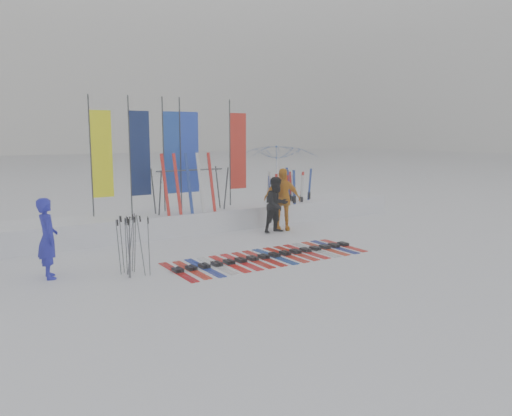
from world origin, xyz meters
TOP-DOWN VIEW (x-y plane):
  - ground at (0.00, 0.00)m, footprint 120.00×120.00m
  - snow_bank at (0.00, 4.60)m, footprint 14.00×1.60m
  - person_blue at (-4.57, 1.62)m, footprint 0.39×0.59m
  - person_black at (1.75, 2.93)m, footprint 0.83×0.68m
  - person_yellow at (2.10, 3.18)m, footprint 1.14×0.89m
  - tent_canopy at (3.58, 5.50)m, footprint 2.90×2.95m
  - ski_row at (-0.06, 0.65)m, footprint 4.65×1.69m
  - pole_cluster at (-3.14, 0.96)m, footprint 0.59×0.51m
  - feather_flags at (-0.68, 4.76)m, footprint 4.70×0.23m
  - ski_rack at (-0.32, 4.20)m, footprint 2.04×0.80m
  - upright_skis at (3.20, 4.39)m, footprint 1.65×0.97m

SIDE VIEW (x-z plane):
  - ground at x=0.00m, z-range 0.00..0.00m
  - ski_row at x=-0.06m, z-range 0.00..0.07m
  - snow_bank at x=0.00m, z-range 0.00..0.60m
  - pole_cluster at x=-3.14m, z-range -0.02..1.22m
  - upright_skis at x=3.20m, z-range -0.06..1.64m
  - person_blue at x=-4.57m, z-range 0.00..1.58m
  - person_black at x=1.75m, z-range 0.00..1.58m
  - person_yellow at x=2.10m, z-range 0.00..1.80m
  - tent_canopy at x=3.58m, z-range 0.00..2.50m
  - ski_rack at x=-0.32m, z-range 0.77..2.00m
  - feather_flags at x=-0.68m, z-range 0.64..3.84m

